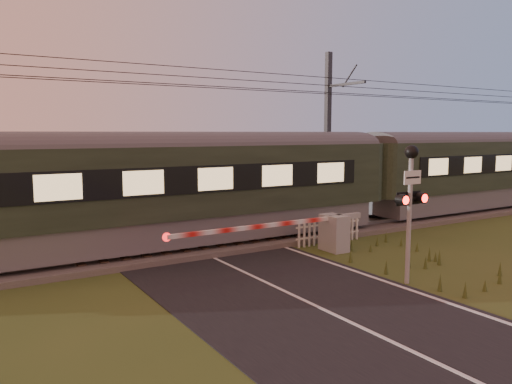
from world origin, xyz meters
TOP-DOWN VIEW (x-y plane):
  - ground at (0.00, 0.00)m, footprint 160.00×160.00m
  - road at (0.02, -0.23)m, footprint 6.00×140.00m
  - track_bed at (0.00, 6.50)m, footprint 140.00×3.40m
  - overhead_wires at (0.00, 6.50)m, footprint 120.00×0.62m
  - train at (7.97, 6.50)m, footprint 39.38×2.71m
  - boom_gate at (3.61, 3.66)m, footprint 7.17×0.94m
  - crossing_signal at (3.18, -0.17)m, footprint 0.93×0.37m
  - picket_fence at (4.49, 4.60)m, footprint 2.88×0.08m
  - catenary_mast at (7.83, 8.73)m, footprint 0.24×2.47m

SIDE VIEW (x-z plane):
  - ground at x=0.00m, z-range 0.00..0.00m
  - road at x=0.02m, z-range 0.00..0.03m
  - track_bed at x=0.00m, z-range -0.13..0.26m
  - picket_fence at x=4.49m, z-range 0.01..0.91m
  - boom_gate at x=3.61m, z-range 0.06..1.31m
  - train at x=7.97m, z-range 0.29..3.95m
  - crossing_signal at x=3.18m, z-range 0.68..4.33m
  - catenary_mast at x=7.83m, z-range 0.14..7.68m
  - overhead_wires at x=0.00m, z-range 5.41..6.04m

